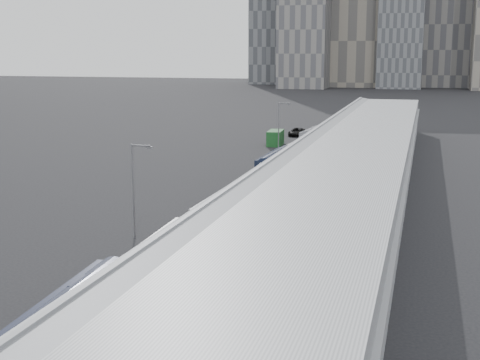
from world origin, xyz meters
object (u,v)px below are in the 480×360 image
at_px(bus_4, 263,185).
at_px(shipping_container, 275,138).
at_px(street_lamp_far, 280,122).
at_px(bus_2, 164,265).
at_px(street_lamp_near, 135,184).
at_px(bus_3, 225,214).
at_px(bus_5, 277,167).
at_px(bus_7, 314,139).
at_px(bus_1, 75,324).
at_px(bus_6, 303,152).
at_px(suv, 297,132).

bearing_deg(bus_4, shipping_container, 96.02).
xyz_separation_m(street_lamp_far, shipping_container, (-1.90, 5.15, -3.42)).
bearing_deg(bus_2, street_lamp_near, 120.94).
bearing_deg(street_lamp_far, street_lamp_near, -90.78).
relative_size(bus_2, street_lamp_near, 1.50).
bearing_deg(bus_4, bus_2, -94.48).
distance_m(bus_3, shipping_container, 59.47).
relative_size(bus_3, bus_5, 0.98).
relative_size(bus_3, bus_7, 1.01).
relative_size(bus_4, shipping_container, 2.21).
bearing_deg(bus_1, shipping_container, 91.19).
distance_m(street_lamp_near, street_lamp_far, 58.51).
bearing_deg(bus_6, bus_1, -85.83).
relative_size(bus_2, bus_4, 1.07).
relative_size(bus_2, shipping_container, 2.36).
distance_m(bus_1, bus_2, 11.22).
height_order(bus_7, street_lamp_far, street_lamp_far).
height_order(bus_6, street_lamp_far, street_lamp_far).
relative_size(shipping_container, suv, 0.96).
distance_m(bus_1, suv, 100.96).
height_order(bus_4, bus_6, bus_6).
bearing_deg(suv, bus_4, -80.82).
bearing_deg(bus_7, bus_3, -84.65).
bearing_deg(bus_7, street_lamp_far, -139.53).
height_order(bus_4, shipping_container, bus_4).
bearing_deg(bus_5, bus_7, 91.64).
relative_size(bus_7, suv, 2.16).
xyz_separation_m(bus_5, bus_7, (0.08, 30.82, -0.06)).
relative_size(bus_6, street_lamp_far, 1.52).
distance_m(bus_1, street_lamp_far, 81.22).
relative_size(bus_1, bus_7, 1.00).
bearing_deg(street_lamp_far, bus_6, -62.20).
xyz_separation_m(street_lamp_far, suv, (-0.71, 19.80, -3.97)).
bearing_deg(bus_6, street_lamp_far, 122.68).
relative_size(bus_4, bus_6, 0.99).
bearing_deg(street_lamp_far, shipping_container, 110.26).
bearing_deg(bus_7, shipping_container, 175.37).
height_order(bus_1, bus_7, bus_1).
distance_m(bus_5, bus_7, 30.82).
bearing_deg(bus_1, bus_7, 86.30).
distance_m(bus_5, street_lamp_far, 27.59).
bearing_deg(bus_2, bus_5, 89.57).
relative_size(street_lamp_far, suv, 1.42).
bearing_deg(street_lamp_far, bus_4, -80.63).
xyz_separation_m(bus_4, street_lamp_far, (-6.38, 38.67, 3.28)).
relative_size(bus_6, bus_7, 0.99).
bearing_deg(bus_7, street_lamp_near, -91.16).
height_order(bus_4, bus_5, bus_5).
distance_m(bus_3, suv, 73.88).
relative_size(bus_3, suv, 2.18).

